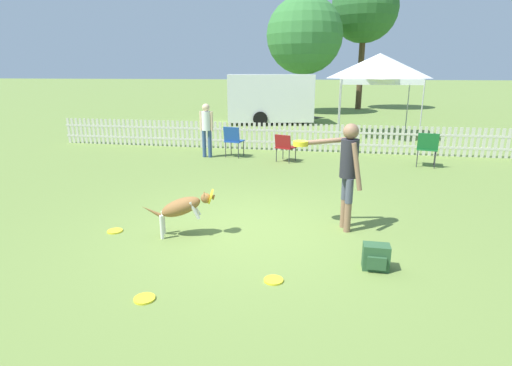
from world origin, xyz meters
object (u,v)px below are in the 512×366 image
Objects in this scene: frisbee_near_dog at (115,231)px; spectator_standing at (206,125)px; frisbee_near_handler at (144,299)px; handler_person at (346,164)px; backpack_on_grass at (376,257)px; frisbee_midfield at (274,280)px; folding_chair_green_right at (427,146)px; equipment_trailer at (269,98)px; tree_right_grove at (365,9)px; leaping_dog at (183,207)px; canopy_tent_main at (379,69)px; tree_left_grove at (304,36)px; folding_chair_blue_left at (233,139)px; folding_chair_center at (285,146)px.

spectator_standing is at bearing 92.72° from frisbee_near_dog.
frisbee_near_handler is 0.15× the size of spectator_standing.
handler_person reaches higher than backpack_on_grass.
handler_person is at bearing 65.45° from frisbee_midfield.
spectator_standing is (-6.18, 0.13, 0.40)m from folding_chair_green_right.
equipment_trailer is 11.16m from tree_right_grove.
canopy_tent_main reaches higher than leaping_dog.
tree_left_grove is at bearing -137.95° from tree_right_grove.
frisbee_near_dog is 0.08× the size of canopy_tent_main.
canopy_tent_main reaches higher than folding_chair_green_right.
tree_right_grove reaches higher than tree_left_grove.
tree_right_grove is at bearing 48.31° from equipment_trailer.
spectator_standing is 18.75m from tree_right_grove.
backpack_on_grass is 0.11× the size of canopy_tent_main.
folding_chair_green_right is 18.24m from tree_right_grove.
handler_person is 19.40m from tree_left_grove.
frisbee_near_handler is 0.05× the size of equipment_trailer.
frisbee_near_dog is (-1.37, 1.76, 0.00)m from frisbee_near_handler.
folding_chair_blue_left is (-0.87, 7.75, 0.55)m from frisbee_near_handler.
frisbee_near_dog is 0.71× the size of backpack_on_grass.
frisbee_midfield is 0.04× the size of tree_left_grove.
folding_chair_center is 2.42m from spectator_standing.
folding_chair_blue_left is at bearing -132.36° from canopy_tent_main.
frisbee_near_handler is 7.46m from folding_chair_center.
backpack_on_grass is 7.72m from spectator_standing.
frisbee_near_dog is at bearing -94.34° from tree_left_grove.
folding_chair_blue_left is at bearing -101.42° from equipment_trailer.
equipment_trailer is at bearing 88.86° from frisbee_near_dog.
equipment_trailer is (-0.87, 14.24, 0.77)m from leaping_dog.
folding_chair_center is 0.09× the size of tree_right_grove.
tree_right_grove is at bearing 87.42° from backpack_on_grass.
tree_left_grove is (-2.11, 18.98, 3.43)m from handler_person.
frisbee_midfield is at bearing -156.12° from backpack_on_grass.
spectator_standing is (-2.36, 0.21, 0.49)m from folding_chair_center.
backpack_on_grass is at bearing 25.20° from frisbee_near_handler.
folding_chair_center is (-1.53, 4.84, -0.62)m from handler_person.
leaping_dog is at bearing 90.24° from handler_person.
tree_right_grove is at bearing 77.57° from frisbee_near_dog.
equipment_trailer is (-2.46, 15.39, 1.23)m from frisbee_midfield.
canopy_tent_main is at bearing 65.34° from frisbee_near_dog.
folding_chair_green_right is (4.53, 7.49, 0.55)m from frisbee_near_handler.
frisbee_midfield is 0.26× the size of folding_chair_green_right.
folding_chair_blue_left is at bearing 118.36° from backpack_on_grass.
canopy_tent_main is at bearing 79.24° from frisbee_midfield.
leaping_dog reaches higher than frisbee_near_handler.
equipment_trailer is at bearing -118.83° from tree_right_grove.
tree_right_grove is (3.91, 22.93, 5.87)m from leaping_dog.
frisbee_near_dog is 0.03× the size of tree_right_grove.
spectator_standing is 0.19× the size of tree_right_grove.
frisbee_near_handler is 13.50m from canopy_tent_main.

